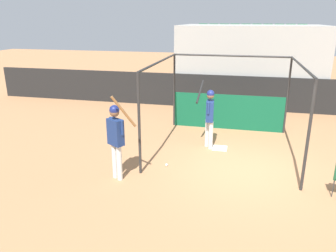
% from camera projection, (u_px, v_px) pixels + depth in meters
% --- Properties ---
extents(ground_plane, '(60.00, 60.00, 0.00)m').
position_uv_depth(ground_plane, '(244.00, 170.00, 8.66)').
color(ground_plane, '#A8754C').
extents(outfield_wall, '(24.00, 0.12, 1.47)m').
position_uv_depth(outfield_wall, '(247.00, 93.00, 14.12)').
color(outfield_wall, black).
rests_on(outfield_wall, ground).
extents(bleacher_section, '(6.50, 4.00, 3.55)m').
position_uv_depth(bleacher_section, '(249.00, 63.00, 15.70)').
color(bleacher_section, '#9E9E99').
rests_on(bleacher_section, ground).
extents(batting_cage, '(3.98, 4.20, 2.63)m').
position_uv_depth(batting_cage, '(227.00, 102.00, 10.85)').
color(batting_cage, '#282828').
rests_on(batting_cage, ground).
extents(home_plate, '(0.44, 0.44, 0.02)m').
position_uv_depth(home_plate, '(220.00, 148.00, 10.08)').
color(home_plate, white).
rests_on(home_plate, ground).
extents(player_batter, '(0.55, 0.89, 1.99)m').
position_uv_depth(player_batter, '(209.00, 113.00, 9.82)').
color(player_batter, silver).
rests_on(player_batter, ground).
extents(player_waiting, '(0.79, 0.57, 2.19)m').
position_uv_depth(player_waiting, '(116.00, 135.00, 7.82)').
color(player_waiting, silver).
rests_on(player_waiting, ground).
extents(baseball, '(0.07, 0.07, 0.07)m').
position_uv_depth(baseball, '(167.00, 165.00, 8.85)').
color(baseball, white).
rests_on(baseball, ground).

